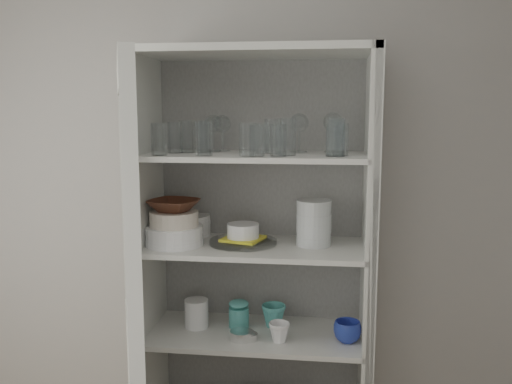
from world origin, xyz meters
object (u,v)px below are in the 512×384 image
Objects in this scene: pantry_cabinet at (258,309)px; goblet_3 at (333,131)px; goblet_2 at (299,131)px; goblet_1 at (213,132)px; cream_bowl at (174,219)px; measuring_cups at (241,335)px; mug_blue at (347,332)px; yellow_trivet at (243,239)px; goblet_0 at (222,132)px; white_canister at (197,313)px; plate_stack_front at (174,236)px; plate_stack_back at (187,225)px; terracotta_bowl at (174,205)px; white_ramekin at (243,231)px; grey_bowl_stack at (314,223)px; glass_platter at (243,242)px; mug_teal at (274,316)px; mug_white at (279,332)px; teal_jar at (239,315)px.

goblet_3 is (0.33, 0.02, 0.82)m from pantry_cabinet.
goblet_1 is at bearing 179.79° from goblet_2.
goblet_2 is 0.88× the size of cream_bowl.
goblet_1 is 0.90m from measuring_cups.
goblet_1 reaches higher than mug_blue.
goblet_0 is at bearing 134.90° from yellow_trivet.
plate_stack_front is at bearing -139.96° from white_canister.
plate_stack_back reaches higher than measuring_cups.
goblet_2 is 0.64m from terracotta_bowl.
white_ramekin reaches higher than plate_stack_front.
goblet_3 reaches higher than goblet_2.
goblet_3 is 0.79m from cream_bowl.
white_ramekin is 0.71× the size of grey_bowl_stack.
glass_platter is 0.01m from yellow_trivet.
goblet_0 reaches higher than mug_teal.
goblet_3 reaches higher than plate_stack_back.
terracotta_bowl is (-0.53, -0.14, -0.32)m from goblet_2.
mug_white is at bearing -32.41° from white_ramekin.
goblet_0 is 0.70× the size of plate_stack_front.
mug_blue is (0.75, -0.21, -0.40)m from plate_stack_back.
teal_jar is at bearing -173.27° from goblet_3.
terracotta_bowl is at bearing -165.39° from goblet_2.
white_ramekin is 0.41m from teal_jar.
plate_stack_front is (-0.19, -0.17, -0.45)m from goblet_0.
goblet_1 is 1.81× the size of measuring_cups.
white_canister is (0.07, -0.13, -0.38)m from plate_stack_back.
white_ramekin reaches higher than mug_teal.
plate_stack_back reaches higher than white_canister.
plate_stack_front is (-0.35, -0.12, 0.36)m from pantry_cabinet.
goblet_1 is at bearing 43.25° from plate_stack_front.
mug_blue is at bearing -34.72° from goblet_2.
cream_bowl is 0.58m from measuring_cups.
plate_stack_back is at bearing 88.43° from cream_bowl.
glass_platter is (0.11, -0.11, -0.48)m from goblet_0.
plate_stack_back is 0.66m from mug_white.
plate_stack_back is 0.32m from white_ramekin.
measuring_cups is at bearing -51.13° from goblet_1.
pantry_cabinet reaches higher than goblet_0.
goblet_3 is 2.08× the size of mug_white.
goblet_0 is at bearing 130.26° from mug_white.
terracotta_bowl is (-0.68, -0.14, -0.32)m from goblet_3.
white_ramekin is at bearing -25.29° from plate_stack_back.
grey_bowl_stack is (0.25, -0.05, 0.42)m from pantry_cabinet.
glass_platter is 2.71× the size of mug_teal.
grey_bowl_stack reaches higher than plate_stack_front.
cream_bowl is 1.91× the size of mug_teal.
goblet_3 is at bearing 102.46° from mug_blue.
goblet_3 reaches higher than goblet_1.
yellow_trivet is 0.43m from mug_white.
glass_platter is at bearing -135.24° from pantry_cabinet.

